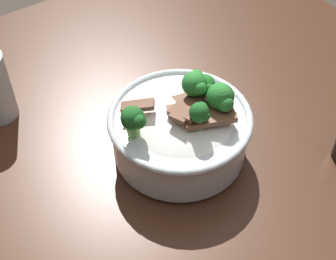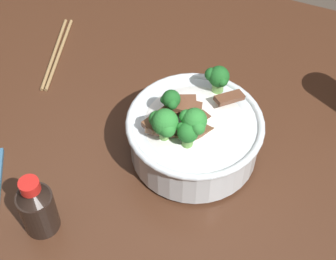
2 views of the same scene
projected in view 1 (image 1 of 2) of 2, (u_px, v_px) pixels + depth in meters
dining_table at (224, 222)px, 0.87m from camera, size 1.30×1.04×0.77m
rice_bowl at (181, 128)px, 0.80m from camera, size 0.23×0.23×0.15m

